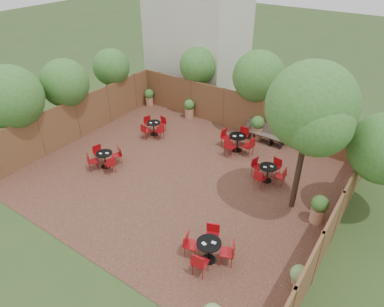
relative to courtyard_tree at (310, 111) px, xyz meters
The scene contains 13 objects.
ground 5.85m from the courtyard_tree, 168.46° to the right, with size 80.00×80.00×0.00m, color #354F23.
courtyard_paving 5.85m from the courtyard_tree, 168.46° to the right, with size 12.00×10.00×0.02m, color #381B16.
fence_back 6.61m from the courtyard_tree, 136.51° to the left, with size 12.00×0.08×2.00m, color brown.
fence_left 10.75m from the courtyard_tree, behind, with size 0.08×10.00×2.00m, color brown.
fence_right 3.40m from the courtyard_tree, 28.04° to the right, with size 0.08×10.00×2.00m, color brown.
neighbour_building 11.35m from the courtyard_tree, 141.16° to the left, with size 5.00×4.00×8.00m, color beige.
overhang_foliage 6.34m from the courtyard_tree, 167.98° to the left, with size 15.78×10.65×2.64m.
courtyard_tree is the anchor object (origin of this frame).
park_bench_left 5.88m from the courtyard_tree, 129.44° to the left, with size 1.47×0.48×0.90m.
park_bench_right 5.63m from the courtyard_tree, 124.39° to the left, with size 1.45×0.47×0.89m.
bistro_tables 5.21m from the courtyard_tree, behind, with size 7.86×7.67×0.88m.
planters 6.05m from the courtyard_tree, 147.33° to the left, with size 11.54×4.71×1.16m.
low_shrubs 6.01m from the courtyard_tree, 85.44° to the right, with size 1.92×3.07×0.66m.
Camera 1 is at (6.88, -9.22, 8.47)m, focal length 32.74 mm.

